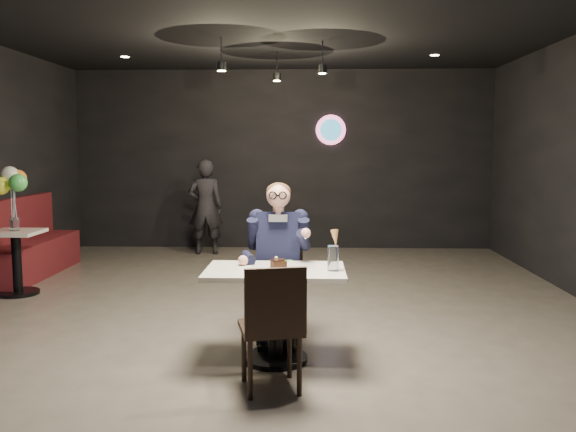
{
  "coord_description": "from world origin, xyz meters",
  "views": [
    {
      "loc": [
        0.45,
        -5.82,
        1.7
      ],
      "look_at": [
        0.26,
        -0.49,
        1.1
      ],
      "focal_mm": 38.0,
      "sensor_mm": 36.0,
      "label": 1
    }
  ],
  "objects_px": {
    "passerby": "(206,207)",
    "chair_near": "(271,325)",
    "main_table": "(275,315)",
    "booth_bench": "(30,237)",
    "balloon_vase": "(15,224)",
    "side_table": "(17,266)",
    "chair_far": "(279,289)",
    "sundae_glass": "(333,258)",
    "seated_man": "(279,260)"
  },
  "relations": [
    {
      "from": "passerby",
      "to": "chair_near",
      "type": "bearing_deg",
      "value": 100.19
    },
    {
      "from": "main_table",
      "to": "booth_bench",
      "type": "distance_m",
      "value": 4.64
    },
    {
      "from": "balloon_vase",
      "to": "passerby",
      "type": "xyz_separation_m",
      "value": [
        1.73,
        2.8,
        -0.07
      ]
    },
    {
      "from": "main_table",
      "to": "booth_bench",
      "type": "height_order",
      "value": "booth_bench"
    },
    {
      "from": "booth_bench",
      "to": "chair_near",
      "type": "bearing_deg",
      "value": -47.08
    },
    {
      "from": "side_table",
      "to": "balloon_vase",
      "type": "height_order",
      "value": "balloon_vase"
    },
    {
      "from": "chair_far",
      "to": "sundae_glass",
      "type": "relative_size",
      "value": 4.73
    },
    {
      "from": "sundae_glass",
      "to": "booth_bench",
      "type": "xyz_separation_m",
      "value": [
        -3.88,
        3.17,
        -0.32
      ]
    },
    {
      "from": "seated_man",
      "to": "main_table",
      "type": "bearing_deg",
      "value": -90.0
    },
    {
      "from": "chair_far",
      "to": "booth_bench",
      "type": "height_order",
      "value": "booth_bench"
    },
    {
      "from": "seated_man",
      "to": "side_table",
      "type": "height_order",
      "value": "seated_man"
    },
    {
      "from": "main_table",
      "to": "chair_near",
      "type": "height_order",
      "value": "chair_near"
    },
    {
      "from": "sundae_glass",
      "to": "booth_bench",
      "type": "bearing_deg",
      "value": 140.79
    },
    {
      "from": "main_table",
      "to": "balloon_vase",
      "type": "distance_m",
      "value": 3.81
    },
    {
      "from": "chair_near",
      "to": "side_table",
      "type": "height_order",
      "value": "chair_near"
    },
    {
      "from": "side_table",
      "to": "passerby",
      "type": "bearing_deg",
      "value": 58.25
    },
    {
      "from": "seated_man",
      "to": "side_table",
      "type": "relative_size",
      "value": 2.11
    },
    {
      "from": "booth_bench",
      "to": "balloon_vase",
      "type": "bearing_deg",
      "value": -73.3
    },
    {
      "from": "seated_man",
      "to": "balloon_vase",
      "type": "distance_m",
      "value": 3.5
    },
    {
      "from": "main_table",
      "to": "chair_near",
      "type": "distance_m",
      "value": 0.57
    },
    {
      "from": "main_table",
      "to": "passerby",
      "type": "relative_size",
      "value": 0.72
    },
    {
      "from": "chair_near",
      "to": "sundae_glass",
      "type": "xyz_separation_m",
      "value": [
        0.46,
        0.52,
        0.39
      ]
    },
    {
      "from": "balloon_vase",
      "to": "booth_bench",
      "type": "bearing_deg",
      "value": 106.7
    },
    {
      "from": "chair_near",
      "to": "booth_bench",
      "type": "distance_m",
      "value": 5.04
    },
    {
      "from": "chair_near",
      "to": "booth_bench",
      "type": "relative_size",
      "value": 0.44
    },
    {
      "from": "booth_bench",
      "to": "main_table",
      "type": "bearing_deg",
      "value": -42.31
    },
    {
      "from": "seated_man",
      "to": "sundae_glass",
      "type": "xyz_separation_m",
      "value": [
        0.46,
        -0.6,
        0.13
      ]
    },
    {
      "from": "balloon_vase",
      "to": "passerby",
      "type": "bearing_deg",
      "value": 58.25
    },
    {
      "from": "booth_bench",
      "to": "side_table",
      "type": "distance_m",
      "value": 1.06
    },
    {
      "from": "seated_man",
      "to": "balloon_vase",
      "type": "relative_size",
      "value": 9.2
    },
    {
      "from": "chair_far",
      "to": "seated_man",
      "type": "relative_size",
      "value": 0.64
    },
    {
      "from": "seated_man",
      "to": "booth_bench",
      "type": "bearing_deg",
      "value": 143.14
    },
    {
      "from": "seated_man",
      "to": "sundae_glass",
      "type": "distance_m",
      "value": 0.76
    },
    {
      "from": "main_table",
      "to": "side_table",
      "type": "relative_size",
      "value": 1.61
    },
    {
      "from": "chair_far",
      "to": "booth_bench",
      "type": "bearing_deg",
      "value": 143.14
    },
    {
      "from": "chair_far",
      "to": "chair_near",
      "type": "xyz_separation_m",
      "value": [
        -0.0,
        -1.12,
        0.0
      ]
    },
    {
      "from": "main_table",
      "to": "sundae_glass",
      "type": "relative_size",
      "value": 5.65
    },
    {
      "from": "main_table",
      "to": "booth_bench",
      "type": "xyz_separation_m",
      "value": [
        -3.43,
        3.12,
        0.15
      ]
    },
    {
      "from": "sundae_glass",
      "to": "main_table",
      "type": "bearing_deg",
      "value": 174.09
    },
    {
      "from": "passerby",
      "to": "side_table",
      "type": "bearing_deg",
      "value": 54.17
    },
    {
      "from": "seated_man",
      "to": "chair_near",
      "type": "bearing_deg",
      "value": -90.0
    },
    {
      "from": "chair_far",
      "to": "passerby",
      "type": "xyz_separation_m",
      "value": [
        -1.4,
        4.37,
        0.3
      ]
    },
    {
      "from": "booth_bench",
      "to": "chair_far",
      "type": "bearing_deg",
      "value": -36.86
    },
    {
      "from": "passerby",
      "to": "booth_bench",
      "type": "bearing_deg",
      "value": 37.46
    },
    {
      "from": "seated_man",
      "to": "booth_bench",
      "type": "distance_m",
      "value": 4.29
    },
    {
      "from": "main_table",
      "to": "seated_man",
      "type": "xyz_separation_m",
      "value": [
        0.0,
        0.55,
        0.34
      ]
    },
    {
      "from": "balloon_vase",
      "to": "side_table",
      "type": "bearing_deg",
      "value": 0.0
    },
    {
      "from": "side_table",
      "to": "passerby",
      "type": "xyz_separation_m",
      "value": [
        1.73,
        2.8,
        0.42
      ]
    },
    {
      "from": "main_table",
      "to": "passerby",
      "type": "height_order",
      "value": "passerby"
    },
    {
      "from": "side_table",
      "to": "main_table",
      "type": "bearing_deg",
      "value": -34.13
    }
  ]
}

